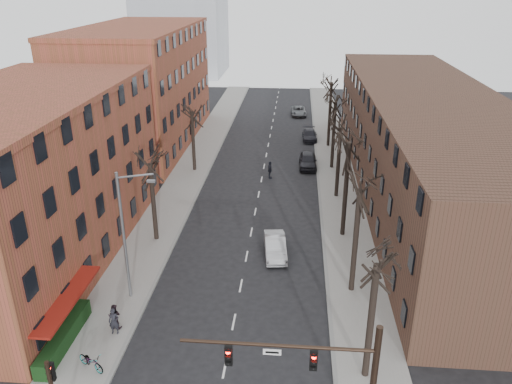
% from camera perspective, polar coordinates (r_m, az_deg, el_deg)
% --- Properties ---
extents(sidewalk_left, '(4.00, 90.00, 0.15)m').
position_cam_1_polar(sidewalk_left, '(56.88, -7.21, 2.88)').
color(sidewalk_left, gray).
rests_on(sidewalk_left, ground).
extents(sidewalk_right, '(4.00, 90.00, 0.15)m').
position_cam_1_polar(sidewalk_right, '(55.89, 9.08, 2.39)').
color(sidewalk_right, gray).
rests_on(sidewalk_right, ground).
extents(building_left_near, '(12.00, 26.00, 12.00)m').
position_cam_1_polar(building_left_near, '(40.00, -24.77, 0.98)').
color(building_left_near, brown).
rests_on(building_left_near, ground).
extents(building_left_far, '(12.00, 28.00, 14.00)m').
position_cam_1_polar(building_left_far, '(65.41, -12.95, 11.48)').
color(building_left_far, brown).
rests_on(building_left_far, ground).
extents(building_right, '(12.00, 50.00, 10.00)m').
position_cam_1_polar(building_right, '(50.94, 18.83, 5.21)').
color(building_right, '#452B20').
rests_on(building_right, ground).
extents(awning_left, '(1.20, 7.00, 0.15)m').
position_cam_1_polar(awning_left, '(33.01, -20.04, -15.08)').
color(awning_left, maroon).
rests_on(awning_left, ground).
extents(hedge, '(0.80, 6.00, 1.00)m').
position_cam_1_polar(hedge, '(31.97, -21.10, -15.20)').
color(hedge, '#133312').
rests_on(hedge, sidewalk_left).
extents(tree_right_a, '(5.20, 5.20, 10.00)m').
position_cam_1_polar(tree_right_a, '(29.20, 12.32, -19.88)').
color(tree_right_a, black).
rests_on(tree_right_a, ground).
extents(tree_right_b, '(5.20, 5.20, 10.80)m').
position_cam_1_polar(tree_right_b, '(35.42, 10.80, -11.04)').
color(tree_right_b, black).
rests_on(tree_right_b, ground).
extents(tree_right_c, '(5.20, 5.20, 11.60)m').
position_cam_1_polar(tree_right_c, '(42.25, 9.82, -4.93)').
color(tree_right_c, black).
rests_on(tree_right_c, ground).
extents(tree_right_d, '(5.20, 5.20, 10.00)m').
position_cam_1_polar(tree_right_d, '(49.42, 9.12, -0.55)').
color(tree_right_d, black).
rests_on(tree_right_d, ground).
extents(tree_right_e, '(5.20, 5.20, 10.80)m').
position_cam_1_polar(tree_right_e, '(56.82, 8.61, 2.70)').
color(tree_right_e, black).
rests_on(tree_right_e, ground).
extents(tree_right_f, '(5.20, 5.20, 11.60)m').
position_cam_1_polar(tree_right_f, '(64.37, 8.21, 5.19)').
color(tree_right_f, black).
rests_on(tree_right_f, ground).
extents(tree_left_a, '(5.20, 5.20, 9.50)m').
position_cam_1_polar(tree_left_a, '(41.78, -11.28, -5.39)').
color(tree_left_a, black).
rests_on(tree_left_a, ground).
extents(tree_left_b, '(5.20, 5.20, 9.50)m').
position_cam_1_polar(tree_left_b, '(55.91, -7.01, 2.44)').
color(tree_left_b, black).
rests_on(tree_left_b, ground).
extents(signal_mast_arm, '(8.14, 0.30, 7.20)m').
position_cam_1_polar(signal_mast_arm, '(22.34, 9.08, -20.41)').
color(signal_mast_arm, black).
rests_on(signal_mast_arm, ground).
extents(streetlight, '(2.45, 0.22, 9.03)m').
position_cam_1_polar(streetlight, '(32.60, -14.66, -4.37)').
color(streetlight, slate).
rests_on(streetlight, ground).
extents(silver_sedan, '(2.08, 4.64, 1.48)m').
position_cam_1_polar(silver_sedan, '(38.57, 2.21, -6.22)').
color(silver_sedan, '#A6A8AD').
rests_on(silver_sedan, ground).
extents(parked_car_near, '(1.99, 4.82, 1.63)m').
position_cam_1_polar(parked_car_near, '(56.57, 5.95, 3.62)').
color(parked_car_near, black).
rests_on(parked_car_near, ground).
extents(parked_car_mid, '(1.98, 4.59, 1.32)m').
position_cam_1_polar(parked_car_mid, '(66.49, 6.15, 6.48)').
color(parked_car_mid, black).
rests_on(parked_car_mid, ground).
extents(parked_car_far, '(2.49, 4.87, 1.32)m').
position_cam_1_polar(parked_car_far, '(78.84, 4.89, 9.20)').
color(parked_car_far, slate).
rests_on(parked_car_far, ground).
extents(pedestrian_a, '(0.65, 0.46, 1.71)m').
position_cam_1_polar(pedestrian_a, '(31.65, -15.93, -14.04)').
color(pedestrian_a, black).
rests_on(pedestrian_a, sidewalk_left).
extents(pedestrian_b, '(0.81, 0.64, 1.63)m').
position_cam_1_polar(pedestrian_b, '(32.11, -15.88, -13.51)').
color(pedestrian_b, black).
rests_on(pedestrian_b, sidewalk_left).
extents(pedestrian_crossing, '(0.66, 1.18, 1.91)m').
position_cam_1_polar(pedestrian_crossing, '(53.00, 1.60, 2.53)').
color(pedestrian_crossing, black).
rests_on(pedestrian_crossing, ground).
extents(bicycle, '(1.98, 1.49, 1.00)m').
position_cam_1_polar(bicycle, '(29.86, -18.34, -17.87)').
color(bicycle, gray).
rests_on(bicycle, sidewalk_left).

